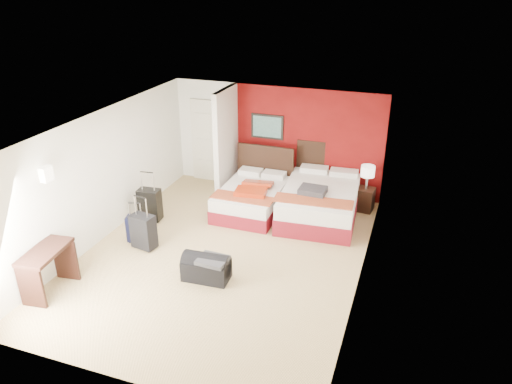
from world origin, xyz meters
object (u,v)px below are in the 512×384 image
at_px(red_suitcase_open, 254,188).
at_px(suitcase_navy, 137,230).
at_px(suitcase_charcoal, 144,233).
at_px(bed_left, 252,199).
at_px(duffel_bag, 206,269).
at_px(nightstand, 365,199).
at_px(desk, 49,271).
at_px(bed_right, 320,203).
at_px(table_lamp, 367,177).
at_px(suitcase_black, 150,206).

relative_size(red_suitcase_open, suitcase_navy, 1.72).
bearing_deg(suitcase_navy, suitcase_charcoal, -46.78).
distance_m(bed_left, duffel_bag, 2.71).
xyz_separation_m(nightstand, duffel_bag, (-2.20, -3.56, -0.06)).
xyz_separation_m(red_suitcase_open, desk, (-2.21, -3.78, -0.21)).
xyz_separation_m(bed_right, nightstand, (0.88, 0.64, -0.07)).
bearing_deg(duffel_bag, desk, -155.58).
relative_size(nightstand, suitcase_navy, 1.00).
bearing_deg(bed_left, table_lamp, 20.27).
distance_m(red_suitcase_open, nightstand, 2.47).
bearing_deg(table_lamp, suitcase_charcoal, -141.13).
xyz_separation_m(table_lamp, suitcase_navy, (-4.00, -2.85, -0.52)).
relative_size(suitcase_charcoal, duffel_bag, 0.83).
relative_size(suitcase_black, suitcase_charcoal, 1.03).
height_order(suitcase_navy, desk, desk).
bearing_deg(suitcase_navy, bed_right, 21.67).
bearing_deg(table_lamp, red_suitcase_open, -156.89).
distance_m(bed_right, suitcase_navy, 3.82).
bearing_deg(duffel_bag, suitcase_charcoal, 157.38).
height_order(red_suitcase_open, table_lamp, table_lamp).
relative_size(bed_left, duffel_bag, 2.32).
xyz_separation_m(nightstand, table_lamp, (0.00, 0.00, 0.52)).
bearing_deg(table_lamp, nightstand, 0.00).
bearing_deg(desk, nightstand, 39.82).
relative_size(suitcase_charcoal, desk, 0.69).
relative_size(red_suitcase_open, desk, 0.93).
bearing_deg(duffel_bag, nightstand, 55.07).
xyz_separation_m(red_suitcase_open, suitcase_navy, (-1.75, -1.89, -0.35)).
distance_m(bed_right, red_suitcase_open, 1.43).
relative_size(table_lamp, suitcase_navy, 1.03).
height_order(red_suitcase_open, duffel_bag, red_suitcase_open).
distance_m(nightstand, duffel_bag, 4.19).
height_order(bed_right, table_lamp, table_lamp).
relative_size(bed_left, desk, 1.92).
height_order(bed_left, bed_right, bed_right).
relative_size(nightstand, suitcase_charcoal, 0.78).
relative_size(nightstand, suitcase_black, 0.76).
height_order(red_suitcase_open, nightstand, red_suitcase_open).
distance_m(red_suitcase_open, table_lamp, 2.45).
xyz_separation_m(bed_left, suitcase_black, (-1.87, -1.13, 0.06)).
bearing_deg(suitcase_navy, suitcase_black, 90.48).
height_order(duffel_bag, desk, desk).
relative_size(suitcase_navy, duffel_bag, 0.65).
xyz_separation_m(bed_left, desk, (-2.11, -3.88, 0.12)).
distance_m(nightstand, suitcase_navy, 4.91).
xyz_separation_m(nightstand, suitcase_navy, (-4.00, -2.85, 0.00)).
xyz_separation_m(suitcase_charcoal, suitcase_navy, (-0.25, 0.17, -0.07)).
relative_size(red_suitcase_open, duffel_bag, 1.12).
xyz_separation_m(nightstand, suitcase_black, (-4.21, -1.99, 0.08)).
bearing_deg(red_suitcase_open, duffel_bag, -96.38).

